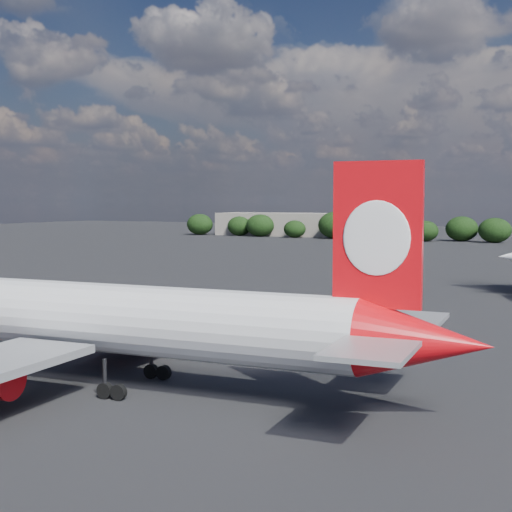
% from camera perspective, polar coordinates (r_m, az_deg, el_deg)
% --- Properties ---
extents(ground, '(500.00, 500.00, 0.00)m').
position_cam_1_polar(ground, '(107.68, 3.75, -2.17)').
color(ground, black).
rests_on(ground, ground).
extents(qantas_airliner, '(44.83, 42.61, 14.63)m').
position_cam_1_polar(qantas_airliner, '(48.03, -10.44, -5.16)').
color(qantas_airliner, white).
rests_on(qantas_airliner, ground).
extents(terminal_building, '(42.00, 16.00, 8.00)m').
position_cam_1_polar(terminal_building, '(254.12, 1.71, 2.56)').
color(terminal_building, gray).
rests_on(terminal_building, ground).
extents(highway_sign, '(6.00, 0.30, 4.50)m').
position_cam_1_polar(highway_sign, '(222.92, 11.01, 1.99)').
color(highway_sign, '#156B24').
rests_on(highway_sign, ground).
extents(billboard_yellow, '(5.00, 0.30, 5.50)m').
position_cam_1_polar(billboard_yellow, '(222.80, 18.89, 2.02)').
color(billboard_yellow, yellow).
rests_on(billboard_yellow, ground).
extents(horizon_treeline, '(206.32, 13.75, 9.28)m').
position_cam_1_polar(horizon_treeline, '(222.53, 17.28, 2.07)').
color(horizon_treeline, black).
rests_on(horizon_treeline, ground).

